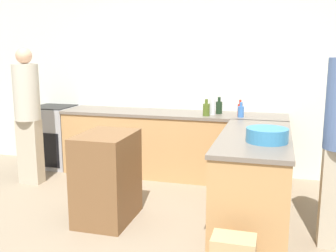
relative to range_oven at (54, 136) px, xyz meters
The scene contains 13 objects.
ground_plane 2.69m from the range_oven, 46.74° to the right, with size 14.00×14.00×0.00m, color gray.
wall_back 2.06m from the range_oven, 10.38° to the left, with size 8.00×0.06×2.70m.
counter_back 1.82m from the range_oven, ahead, with size 3.03×0.65×0.89m.
counter_peninsula 3.21m from the range_oven, 21.56° to the right, with size 0.69×1.76×0.89m.
range_oven is the anchor object (origin of this frame).
island_table 2.22m from the range_oven, 45.22° to the right, with size 0.50×0.69×0.90m.
mixing_bowl 3.46m from the range_oven, 25.16° to the right, with size 0.38×0.38×0.13m.
wine_bottle_dark 2.50m from the range_oven, ahead, with size 0.08×0.08×0.22m.
vinegar_bottle_clear 2.44m from the range_oven, ahead, with size 0.07×0.07×0.30m.
hot_sauce_bottle 2.77m from the range_oven, ahead, with size 0.06×0.06×0.20m.
olive_oil_bottle 2.38m from the range_oven, ahead, with size 0.09×0.09×0.21m.
water_bottle_blue 2.80m from the range_oven, ahead, with size 0.08×0.08×0.19m.
person_by_range 0.94m from the range_oven, 80.61° to the right, with size 0.32×0.32×1.74m.
Camera 1 is at (1.36, -3.12, 1.71)m, focal length 42.00 mm.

